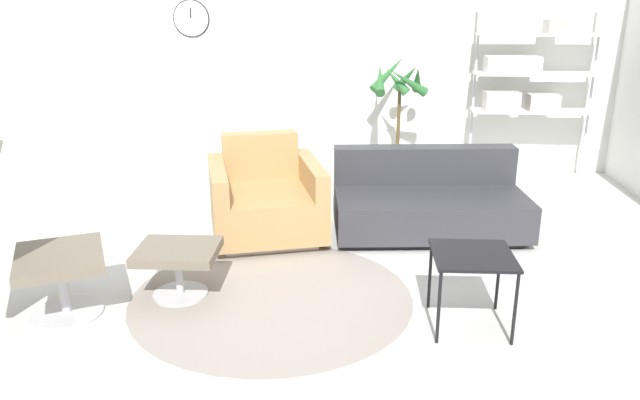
% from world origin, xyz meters
% --- Properties ---
extents(ground_plane, '(12.00, 12.00, 0.00)m').
position_xyz_m(ground_plane, '(0.00, 0.00, 0.00)').
color(ground_plane, silver).
extents(wall_back, '(12.00, 0.09, 2.80)m').
position_xyz_m(wall_back, '(-0.00, 3.08, 1.40)').
color(wall_back, silver).
rests_on(wall_back, ground_plane).
extents(round_rug, '(1.85, 1.85, 0.01)m').
position_xyz_m(round_rug, '(-0.03, -0.14, 0.00)').
color(round_rug, gray).
rests_on(round_rug, ground_plane).
extents(ottoman, '(0.52, 0.44, 0.34)m').
position_xyz_m(ottoman, '(-0.64, -0.13, 0.26)').
color(ottoman, '#BCBCC1').
rests_on(ottoman, ground_plane).
extents(armchair_red, '(1.08, 1.11, 0.79)m').
position_xyz_m(armchair_red, '(-0.21, 0.99, 0.29)').
color(armchair_red, silver).
rests_on(armchair_red, ground_plane).
extents(couch_low, '(1.61, 0.94, 0.67)m').
position_xyz_m(couch_low, '(1.13, 1.14, 0.24)').
color(couch_low, black).
rests_on(couch_low, ground_plane).
extents(side_table, '(0.46, 0.46, 0.47)m').
position_xyz_m(side_table, '(1.20, -0.43, 0.42)').
color(side_table, black).
rests_on(side_table, ground_plane).
extents(potted_plant, '(0.61, 0.63, 1.32)m').
position_xyz_m(potted_plant, '(0.96, 2.57, 0.63)').
color(potted_plant, brown).
rests_on(potted_plant, ground_plane).
extents(shelf_unit, '(1.28, 0.28, 1.86)m').
position_xyz_m(shelf_unit, '(2.28, 2.78, 1.08)').
color(shelf_unit, '#BCBCC1').
rests_on(shelf_unit, ground_plane).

